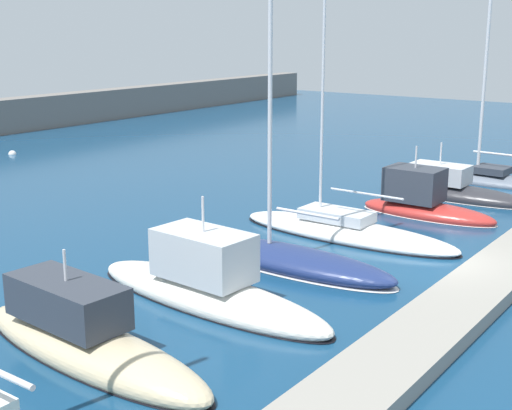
{
  "coord_description": "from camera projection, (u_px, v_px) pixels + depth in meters",
  "views": [
    {
      "loc": [
        -23.09,
        -8.81,
        8.39
      ],
      "look_at": [
        -1.74,
        6.61,
        1.83
      ],
      "focal_mm": 50.36,
      "sensor_mm": 36.0,
      "label": 1
    }
  ],
  "objects": [
    {
      "name": "sailboat_slate_eighth",
      "position": [
        483.0,
        177.0,
        39.81
      ],
      "size": [
        2.76,
        7.57,
        15.38
      ],
      "rotation": [
        0.0,
        0.0,
        1.52
      ],
      "color": "slate",
      "rests_on": "ground_plane"
    },
    {
      "name": "motorboat_red_sixth",
      "position": [
        423.0,
        203.0,
        32.69
      ],
      "size": [
        2.13,
        6.41,
        3.47
      ],
      "rotation": [
        0.0,
        0.0,
        1.56
      ],
      "color": "#B72D28",
      "rests_on": "ground_plane"
    },
    {
      "name": "motorboat_ivory_third",
      "position": [
        206.0,
        286.0,
        22.41
      ],
      "size": [
        2.9,
        9.57,
        3.8
      ],
      "rotation": [
        0.0,
        0.0,
        1.51
      ],
      "color": "silver",
      "rests_on": "ground_plane"
    },
    {
      "name": "mooring_buoy_white",
      "position": [
        12.0,
        154.0,
        48.47
      ],
      "size": [
        0.53,
        0.53,
        0.53
      ],
      "primitive_type": "sphere",
      "color": "white",
      "rests_on": "ground_plane"
    },
    {
      "name": "sailboat_white_fifth",
      "position": [
        346.0,
        230.0,
        29.54
      ],
      "size": [
        2.74,
        9.89,
        15.91
      ],
      "rotation": [
        0.0,
        0.0,
        1.56
      ],
      "color": "white",
      "rests_on": "ground_plane"
    },
    {
      "name": "motorboat_sand_second",
      "position": [
        85.0,
        340.0,
        18.77
      ],
      "size": [
        2.75,
        8.86,
        3.19
      ],
      "rotation": [
        0.0,
        0.0,
        1.5
      ],
      "color": "beige",
      "rests_on": "ground_plane"
    },
    {
      "name": "motorboat_charcoal_seventh",
      "position": [
        450.0,
        191.0,
        36.09
      ],
      "size": [
        2.24,
        7.93,
        3.13
      ],
      "rotation": [
        0.0,
        0.0,
        1.56
      ],
      "color": "#2D2D33",
      "rests_on": "ground_plane"
    },
    {
      "name": "sailboat_navy_fourth",
      "position": [
        292.0,
        257.0,
        25.63
      ],
      "size": [
        2.34,
        8.34,
        15.83
      ],
      "rotation": [
        0.0,
        0.0,
        1.56
      ],
      "color": "navy",
      "rests_on": "ground_plane"
    },
    {
      "name": "ground_plane",
      "position": [
        437.0,
        272.0,
        25.2
      ],
      "size": [
        120.0,
        120.0,
        0.0
      ],
      "primitive_type": "plane",
      "color": "navy"
    },
    {
      "name": "dock_pier",
      "position": [
        493.0,
        277.0,
        24.04
      ],
      "size": [
        37.2,
        2.16,
        0.47
      ],
      "primitive_type": "cube",
      "color": "gray",
      "rests_on": "ground_plane"
    }
  ]
}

